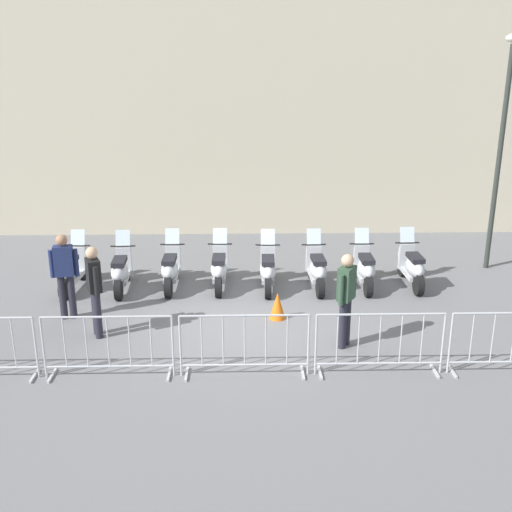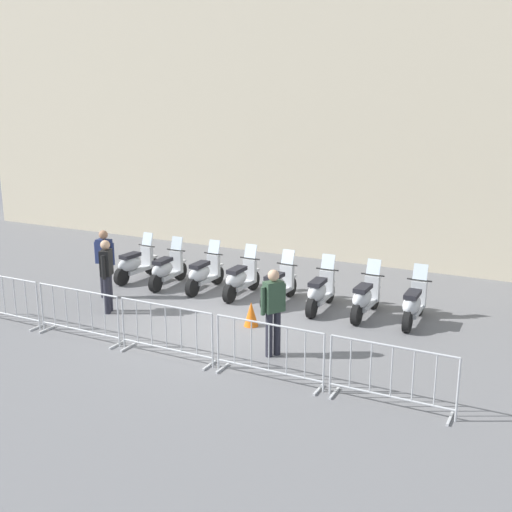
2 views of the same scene
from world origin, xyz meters
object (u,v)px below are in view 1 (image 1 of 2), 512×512
object	(u,v)px
motorcycle_1	(121,271)
motorcycle_2	(171,269)
street_lamp	(502,132)
officer_near_row_end	(346,295)
motorcycle_4	(268,270)
barrier_segment_3	(380,344)
motorcycle_6	(365,269)
traffic_cone	(278,306)
officer_mid_plaza	(94,286)
barrier_segment_2	(245,346)
motorcycle_3	(219,269)
officer_by_barriers	(65,272)
barrier_segment_1	(108,347)
motorcycle_5	(317,269)
motorcycle_0	(72,271)
motorcycle_7	(412,267)

from	to	relation	value
motorcycle_1	motorcycle_2	size ratio (longest dim) A/B	1.00
street_lamp	officer_near_row_end	bearing A→B (deg)	-127.25
motorcycle_4	barrier_segment_3	distance (m)	4.21
motorcycle_6	traffic_cone	distance (m)	2.65
officer_mid_plaza	traffic_cone	world-z (taller)	officer_mid_plaza
barrier_segment_2	officer_near_row_end	size ratio (longest dim) A/B	1.20
motorcycle_4	officer_near_row_end	size ratio (longest dim) A/B	1.00
motorcycle_1	street_lamp	bearing A→B (deg)	16.68
barrier_segment_2	street_lamp	world-z (taller)	street_lamp
motorcycle_1	motorcycle_3	distance (m)	2.17
officer_near_row_end	officer_by_barriers	size ratio (longest dim) A/B	1.00
officer_by_barriers	traffic_cone	world-z (taller)	officer_by_barriers
motorcycle_4	barrier_segment_1	size ratio (longest dim) A/B	0.83
motorcycle_4	officer_near_row_end	bearing A→B (deg)	-58.79
motorcycle_5	officer_mid_plaza	bearing A→B (deg)	-143.97
motorcycle_1	motorcycle_4	bearing A→B (deg)	7.89
barrier_segment_3	officer_near_row_end	bearing A→B (deg)	119.18
motorcycle_1	officer_by_barriers	xyz separation A→B (m)	(-0.57, -1.58, 0.53)
motorcycle_1	street_lamp	distance (m)	9.28
motorcycle_4	motorcycle_6	distance (m)	2.17
barrier_segment_3	traffic_cone	size ratio (longest dim) A/B	3.78
motorcycle_3	motorcycle_5	distance (m)	2.18
motorcycle_0	motorcycle_2	xyz separation A→B (m)	(2.15, 0.33, 0.00)
motorcycle_0	motorcycle_4	xyz separation A→B (m)	(4.31, 0.53, 0.00)
barrier_segment_3	barrier_segment_1	bearing A→B (deg)	-172.29
motorcycle_2	motorcycle_4	xyz separation A→B (m)	(2.16, 0.19, 0.00)
motorcycle_1	barrier_segment_3	world-z (taller)	motorcycle_1
motorcycle_6	traffic_cone	world-z (taller)	motorcycle_6
motorcycle_1	motorcycle_4	xyz separation A→B (m)	(3.22, 0.45, 0.00)
barrier_segment_2	motorcycle_5	bearing A→B (deg)	74.95
motorcycle_2	traffic_cone	size ratio (longest dim) A/B	3.13
motorcycle_4	motorcycle_1	bearing A→B (deg)	-172.11
barrier_segment_2	traffic_cone	bearing A→B (deg)	81.32
motorcycle_6	traffic_cone	size ratio (longest dim) A/B	3.14
motorcycle_1	motorcycle_7	world-z (taller)	same
motorcycle_5	barrier_segment_1	bearing A→B (deg)	-126.76
motorcycle_4	barrier_segment_1	world-z (taller)	motorcycle_4
motorcycle_2	officer_by_barriers	distance (m)	2.51
motorcycle_3	motorcycle_7	bearing A→B (deg)	7.72
motorcycle_1	officer_near_row_end	size ratio (longest dim) A/B	0.99
street_lamp	officer_by_barriers	size ratio (longest dim) A/B	3.16
barrier_segment_3	officer_by_barriers	size ratio (longest dim) A/B	1.20
motorcycle_7	barrier_segment_1	distance (m)	7.18
barrier_segment_3	motorcycle_5	bearing A→B (deg)	105.82
motorcycle_3	barrier_segment_1	xyz separation A→B (m)	(-1.09, -4.16, 0.07)
motorcycle_0	barrier_segment_1	xyz separation A→B (m)	(2.13, -3.68, 0.07)
motorcycle_1	officer_by_barriers	size ratio (longest dim) A/B	0.99
motorcycle_3	barrier_segment_1	world-z (taller)	motorcycle_3
motorcycle_3	motorcycle_6	size ratio (longest dim) A/B	1.00
motorcycle_6	officer_by_barriers	size ratio (longest dim) A/B	1.00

